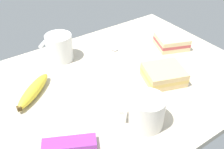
# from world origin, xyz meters

# --- Properties ---
(tabletop) EXTENTS (0.90, 0.64, 0.02)m
(tabletop) POSITION_xyz_m (0.00, 0.00, 0.01)
(tabletop) COLOR #BCB29E
(tabletop) RESTS_ON ground
(coffee_mug_black) EXTENTS (0.11, 0.11, 0.09)m
(coffee_mug_black) POSITION_xyz_m (-0.03, -0.19, 0.06)
(coffee_mug_black) COLOR silver
(coffee_mug_black) RESTS_ON tabletop
(coffee_mug_milky) EXTENTS (0.11, 0.11, 0.09)m
(coffee_mug_milky) POSITION_xyz_m (-0.07, 0.21, 0.07)
(coffee_mug_milky) COLOR white
(coffee_mug_milky) RESTS_ON tabletop
(sandwich_main) EXTENTS (0.15, 0.14, 0.04)m
(sandwich_main) POSITION_xyz_m (0.14, -0.08, 0.04)
(sandwich_main) COLOR #DBB77A
(sandwich_main) RESTS_ON tabletop
(sandwich_side) EXTENTS (0.14, 0.13, 0.04)m
(sandwich_side) POSITION_xyz_m (0.31, 0.05, 0.04)
(sandwich_side) COLOR beige
(sandwich_side) RESTS_ON tabletop
(banana) EXTENTS (0.15, 0.13, 0.03)m
(banana) POSITION_xyz_m (-0.22, 0.08, 0.04)
(banana) COLOR yellow
(banana) RESTS_ON tabletop
(spoon) EXTENTS (0.04, 0.12, 0.01)m
(spoon) POSITION_xyz_m (0.12, 0.18, 0.02)
(spoon) COLOR silver
(spoon) RESTS_ON tabletop
(snack_bar) EXTENTS (0.13, 0.09, 0.02)m
(snack_bar) POSITION_xyz_m (-0.22, -0.15, 0.03)
(snack_bar) COLOR purple
(snack_bar) RESTS_ON tabletop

